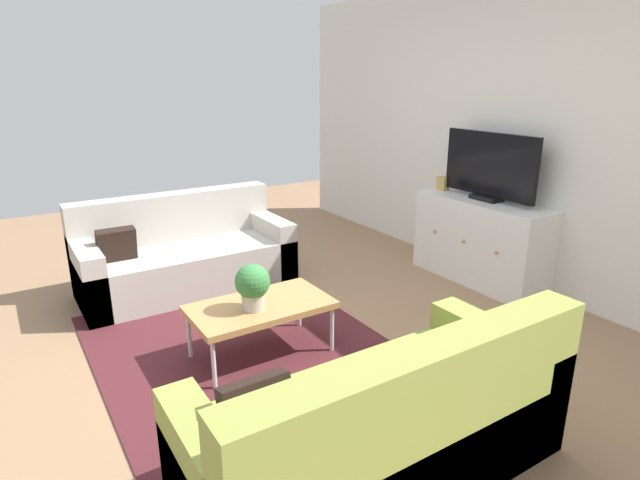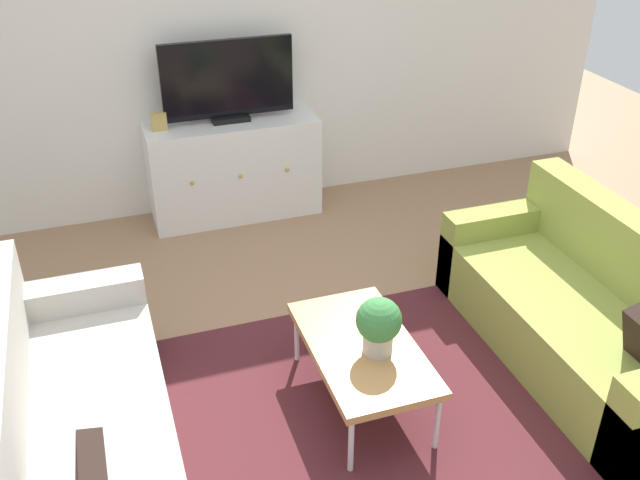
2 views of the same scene
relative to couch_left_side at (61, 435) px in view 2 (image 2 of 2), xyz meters
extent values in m
plane|color=#997251|center=(1.44, 0.10, -0.28)|extent=(10.00, 10.00, 0.00)
cube|color=silver|center=(1.44, 2.65, 1.07)|extent=(6.40, 0.12, 2.70)
cube|color=#4C1E23|center=(1.44, -0.05, -0.27)|extent=(2.50, 1.90, 0.01)
cube|color=#B2ADA3|center=(0.09, 0.00, -0.07)|extent=(0.81, 1.83, 0.40)
cube|color=#B2ADA3|center=(-0.22, 0.00, 0.14)|extent=(0.20, 1.83, 0.83)
cube|color=#B2ADA3|center=(0.09, 0.83, 0.01)|extent=(0.81, 0.18, 0.56)
cube|color=olive|center=(2.79, 0.00, -0.07)|extent=(0.81, 1.83, 0.40)
cube|color=olive|center=(3.09, 0.00, 0.14)|extent=(0.20, 1.83, 0.83)
cube|color=olive|center=(2.79, 0.83, 0.01)|extent=(0.81, 0.18, 0.56)
cube|color=#B7844C|center=(1.49, 0.04, 0.09)|extent=(0.53, 0.95, 0.04)
cylinder|color=silver|center=(1.27, -0.39, -0.11)|extent=(0.03, 0.03, 0.34)
cylinder|color=silver|center=(1.72, -0.39, -0.11)|extent=(0.03, 0.03, 0.34)
cylinder|color=silver|center=(1.27, 0.47, -0.11)|extent=(0.03, 0.03, 0.34)
cylinder|color=silver|center=(1.72, 0.47, -0.11)|extent=(0.03, 0.03, 0.34)
cylinder|color=#B7B2A8|center=(1.54, -0.03, 0.16)|extent=(0.15, 0.15, 0.11)
sphere|color=#387A3D|center=(1.54, -0.03, 0.30)|extent=(0.23, 0.23, 0.23)
cube|color=white|center=(1.35, 2.37, 0.11)|extent=(1.29, 0.44, 0.77)
sphere|color=#B79338|center=(0.99, 2.14, 0.15)|extent=(0.03, 0.03, 0.03)
sphere|color=#B79338|center=(1.35, 2.14, 0.15)|extent=(0.03, 0.03, 0.03)
sphere|color=#B79338|center=(1.71, 2.14, 0.15)|extent=(0.03, 0.03, 0.03)
cube|color=black|center=(1.35, 2.39, 0.52)|extent=(0.28, 0.16, 0.04)
cube|color=black|center=(1.35, 2.39, 0.82)|extent=(0.97, 0.04, 0.56)
cube|color=tan|center=(0.82, 2.37, 0.56)|extent=(0.11, 0.07, 0.13)
camera|label=1|loc=(4.40, -1.34, 1.58)|focal=29.17mm
camera|label=2|loc=(0.36, -2.62, 2.40)|focal=40.04mm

